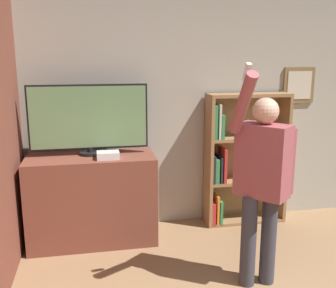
# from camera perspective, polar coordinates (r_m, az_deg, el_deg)

# --- Properties ---
(wall_back) EXTENTS (6.06, 0.09, 2.70)m
(wall_back) POSITION_cam_1_polar(r_m,az_deg,el_deg) (4.52, 5.85, 5.50)
(wall_back) COLOR #B2AD9E
(wall_back) RESTS_ON ground_plane
(tv_ledge) EXTENTS (1.29, 0.58, 0.92)m
(tv_ledge) POSITION_cam_1_polar(r_m,az_deg,el_deg) (4.19, -10.92, -7.84)
(tv_ledge) COLOR brown
(tv_ledge) RESTS_ON ground_plane
(television) EXTENTS (1.19, 0.22, 0.72)m
(television) POSITION_cam_1_polar(r_m,az_deg,el_deg) (4.05, -11.42, 3.63)
(television) COLOR black
(television) RESTS_ON tv_ledge
(game_console) EXTENTS (0.22, 0.16, 0.07)m
(game_console) POSITION_cam_1_polar(r_m,az_deg,el_deg) (3.92, -8.70, -1.61)
(game_console) COLOR white
(game_console) RESTS_ON tv_ledge
(bookshelf) EXTENTS (0.93, 0.28, 1.51)m
(bookshelf) POSITION_cam_1_polar(r_m,az_deg,el_deg) (4.58, 10.29, -2.28)
(bookshelf) COLOR #997047
(bookshelf) RESTS_ON ground_plane
(person) EXTENTS (0.56, 0.53, 1.87)m
(person) POSITION_cam_1_polar(r_m,az_deg,el_deg) (3.27, 13.52, -4.56)
(person) COLOR #383842
(person) RESTS_ON ground_plane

